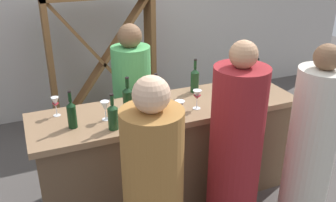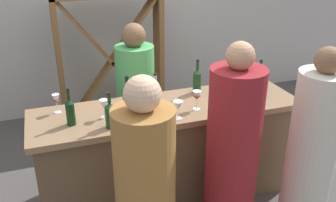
{
  "view_description": "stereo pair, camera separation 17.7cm",
  "coord_description": "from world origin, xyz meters",
  "px_view_note": "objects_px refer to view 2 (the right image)",
  "views": [
    {
      "loc": [
        -1.09,
        -2.6,
        2.24
      ],
      "look_at": [
        0.0,
        0.0,
        0.97
      ],
      "focal_mm": 39.63,
      "sensor_mm": 36.0,
      "label": 1
    },
    {
      "loc": [
        -0.92,
        -2.66,
        2.24
      ],
      "look_at": [
        0.0,
        0.0,
        0.97
      ],
      "focal_mm": 39.63,
      "sensor_mm": 36.0,
      "label": 2
    }
  ],
  "objects_px": {
    "wine_glass_near_center": "(197,97)",
    "wine_glass_near_right": "(259,87)",
    "wine_bottle_second_left_olive_green": "(110,114)",
    "wine_glass_near_left": "(178,106)",
    "person_right_guest": "(312,151)",
    "person_server_behind": "(136,104)",
    "wine_bottle_far_right_olive_green": "(259,82)",
    "person_left_guest": "(232,155)",
    "wine_rack": "(111,62)",
    "wine_bottle_rightmost_olive_green": "(197,80)",
    "person_center_guest": "(145,192)",
    "wine_bottle_center_dark_green": "(128,97)",
    "wine_bottle_second_right_clear_pale": "(155,98)",
    "wine_glass_far_center": "(56,100)",
    "wine_bottle_leftmost_dark_green": "(70,111)",
    "wine_glass_far_left": "(104,105)"
  },
  "relations": [
    {
      "from": "wine_bottle_center_dark_green",
      "to": "wine_glass_far_center",
      "type": "relative_size",
      "value": 1.83
    },
    {
      "from": "wine_glass_near_center",
      "to": "wine_bottle_far_right_olive_green",
      "type": "bearing_deg",
      "value": 9.39
    },
    {
      "from": "wine_rack",
      "to": "person_server_behind",
      "type": "bearing_deg",
      "value": -87.71
    },
    {
      "from": "wine_glass_near_left",
      "to": "wine_glass_far_left",
      "type": "bearing_deg",
      "value": 159.66
    },
    {
      "from": "person_left_guest",
      "to": "person_center_guest",
      "type": "bearing_deg",
      "value": 110.5
    },
    {
      "from": "wine_glass_near_center",
      "to": "wine_glass_near_right",
      "type": "relative_size",
      "value": 0.96
    },
    {
      "from": "wine_bottle_second_right_clear_pale",
      "to": "wine_glass_far_left",
      "type": "bearing_deg",
      "value": 175.51
    },
    {
      "from": "wine_rack",
      "to": "wine_glass_far_left",
      "type": "height_order",
      "value": "wine_rack"
    },
    {
      "from": "wine_bottle_second_right_clear_pale",
      "to": "wine_glass_near_left",
      "type": "xyz_separation_m",
      "value": [
        0.13,
        -0.17,
        -0.02
      ]
    },
    {
      "from": "wine_glass_near_right",
      "to": "wine_glass_far_center",
      "type": "height_order",
      "value": "wine_glass_near_right"
    },
    {
      "from": "wine_bottle_leftmost_dark_green",
      "to": "wine_bottle_second_right_clear_pale",
      "type": "bearing_deg",
      "value": -0.25
    },
    {
      "from": "wine_bottle_center_dark_green",
      "to": "person_server_behind",
      "type": "xyz_separation_m",
      "value": [
        0.21,
        0.57,
        -0.34
      ]
    },
    {
      "from": "wine_bottle_rightmost_olive_green",
      "to": "person_center_guest",
      "type": "height_order",
      "value": "person_center_guest"
    },
    {
      "from": "wine_bottle_leftmost_dark_green",
      "to": "wine_bottle_second_left_olive_green",
      "type": "distance_m",
      "value": 0.31
    },
    {
      "from": "wine_glass_near_center",
      "to": "person_right_guest",
      "type": "height_order",
      "value": "person_right_guest"
    },
    {
      "from": "wine_bottle_center_dark_green",
      "to": "person_center_guest",
      "type": "xyz_separation_m",
      "value": [
        -0.08,
        -0.79,
        -0.35
      ]
    },
    {
      "from": "wine_bottle_leftmost_dark_green",
      "to": "wine_bottle_second_left_olive_green",
      "type": "bearing_deg",
      "value": -27.11
    },
    {
      "from": "wine_glass_near_center",
      "to": "person_server_behind",
      "type": "bearing_deg",
      "value": 113.29
    },
    {
      "from": "wine_bottle_far_right_olive_green",
      "to": "wine_bottle_leftmost_dark_green",
      "type": "bearing_deg",
      "value": -178.57
    },
    {
      "from": "wine_glass_near_center",
      "to": "wine_glass_far_left",
      "type": "relative_size",
      "value": 1.05
    },
    {
      "from": "wine_bottle_far_right_olive_green",
      "to": "person_left_guest",
      "type": "bearing_deg",
      "value": -134.03
    },
    {
      "from": "wine_bottle_rightmost_olive_green",
      "to": "person_left_guest",
      "type": "distance_m",
      "value": 0.85
    },
    {
      "from": "wine_glass_near_center",
      "to": "wine_glass_near_right",
      "type": "distance_m",
      "value": 0.58
    },
    {
      "from": "wine_glass_near_left",
      "to": "wine_rack",
      "type": "bearing_deg",
      "value": 94.93
    },
    {
      "from": "wine_bottle_leftmost_dark_green",
      "to": "wine_bottle_far_right_olive_green",
      "type": "bearing_deg",
      "value": 1.43
    },
    {
      "from": "wine_glass_near_left",
      "to": "person_center_guest",
      "type": "distance_m",
      "value": 0.74
    },
    {
      "from": "wine_glass_near_center",
      "to": "wine_glass_near_left",
      "type": "bearing_deg",
      "value": -152.45
    },
    {
      "from": "wine_bottle_far_right_olive_green",
      "to": "person_center_guest",
      "type": "relative_size",
      "value": 0.22
    },
    {
      "from": "wine_bottle_second_left_olive_green",
      "to": "wine_bottle_far_right_olive_green",
      "type": "relative_size",
      "value": 0.86
    },
    {
      "from": "wine_rack",
      "to": "person_left_guest",
      "type": "xyz_separation_m",
      "value": [
        0.47,
        -2.24,
        -0.09
      ]
    },
    {
      "from": "wine_rack",
      "to": "person_center_guest",
      "type": "height_order",
      "value": "wine_rack"
    },
    {
      "from": "wine_bottle_far_right_olive_green",
      "to": "person_server_behind",
      "type": "height_order",
      "value": "person_server_behind"
    },
    {
      "from": "wine_bottle_leftmost_dark_green",
      "to": "person_right_guest",
      "type": "bearing_deg",
      "value": -20.26
    },
    {
      "from": "wine_bottle_leftmost_dark_green",
      "to": "wine_bottle_rightmost_olive_green",
      "type": "height_order",
      "value": "wine_bottle_rightmost_olive_green"
    },
    {
      "from": "wine_bottle_second_right_clear_pale",
      "to": "wine_glass_near_right",
      "type": "distance_m",
      "value": 0.92
    },
    {
      "from": "wine_bottle_center_dark_green",
      "to": "wine_bottle_rightmost_olive_green",
      "type": "bearing_deg",
      "value": 12.51
    },
    {
      "from": "wine_rack",
      "to": "wine_bottle_far_right_olive_green",
      "type": "height_order",
      "value": "wine_rack"
    },
    {
      "from": "wine_bottle_second_left_olive_green",
      "to": "wine_bottle_rightmost_olive_green",
      "type": "distance_m",
      "value": 0.96
    },
    {
      "from": "wine_glass_near_center",
      "to": "person_server_behind",
      "type": "relative_size",
      "value": 0.11
    },
    {
      "from": "wine_bottle_rightmost_olive_green",
      "to": "wine_rack",
      "type": "bearing_deg",
      "value": 109.32
    },
    {
      "from": "wine_bottle_second_left_olive_green",
      "to": "wine_glass_near_right",
      "type": "distance_m",
      "value": 1.31
    },
    {
      "from": "wine_glass_near_left",
      "to": "person_right_guest",
      "type": "relative_size",
      "value": 0.1
    },
    {
      "from": "wine_bottle_second_right_clear_pale",
      "to": "person_server_behind",
      "type": "relative_size",
      "value": 0.22
    },
    {
      "from": "wine_bottle_second_left_olive_green",
      "to": "person_center_guest",
      "type": "height_order",
      "value": "person_center_guest"
    },
    {
      "from": "wine_rack",
      "to": "person_left_guest",
      "type": "distance_m",
      "value": 2.29
    },
    {
      "from": "wine_bottle_center_dark_green",
      "to": "wine_glass_far_left",
      "type": "height_order",
      "value": "wine_bottle_center_dark_green"
    },
    {
      "from": "wine_rack",
      "to": "wine_bottle_far_right_olive_green",
      "type": "xyz_separation_m",
      "value": [
        1.01,
        -1.67,
        0.22
      ]
    },
    {
      "from": "wine_bottle_far_right_olive_green",
      "to": "person_left_guest",
      "type": "height_order",
      "value": "person_left_guest"
    },
    {
      "from": "wine_bottle_second_right_clear_pale",
      "to": "wine_glass_near_center",
      "type": "xyz_separation_m",
      "value": [
        0.33,
        -0.06,
        -0.01
      ]
    },
    {
      "from": "wine_bottle_rightmost_olive_green",
      "to": "wine_glass_near_center",
      "type": "distance_m",
      "value": 0.36
    }
  ]
}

